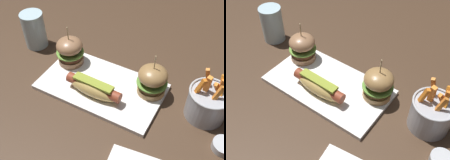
{
  "view_description": "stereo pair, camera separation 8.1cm",
  "coord_description": "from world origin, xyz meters",
  "views": [
    {
      "loc": [
        0.31,
        -0.5,
        0.63
      ],
      "look_at": [
        0.04,
        0.0,
        0.05
      ],
      "focal_mm": 44.64,
      "sensor_mm": 36.0,
      "label": 1
    },
    {
      "loc": [
        0.38,
        -0.46,
        0.63
      ],
      "look_at": [
        0.04,
        0.0,
        0.05
      ],
      "focal_mm": 44.64,
      "sensor_mm": 36.0,
      "label": 2
    }
  ],
  "objects": [
    {
      "name": "ground_plane",
      "position": [
        0.0,
        0.0,
        0.0
      ],
      "size": [
        3.0,
        3.0,
        0.0
      ],
      "primitive_type": "plane",
      "color": "#422D1E"
    },
    {
      "name": "fries_bucket",
      "position": [
        0.31,
        0.05,
        0.05
      ],
      "size": [
        0.11,
        0.11,
        0.14
      ],
      "color": "#A8AAB2",
      "rests_on": "ground"
    },
    {
      "name": "hot_dog",
      "position": [
        -0.0,
        -0.04,
        0.04
      ],
      "size": [
        0.18,
        0.05,
        0.05
      ],
      "color": "tan",
      "rests_on": "platter_main"
    },
    {
      "name": "slider_right",
      "position": [
        0.14,
        0.05,
        0.06
      ],
      "size": [
        0.09,
        0.09,
        0.14
      ],
      "color": "olive",
      "rests_on": "platter_main"
    },
    {
      "name": "sauce_ramekin",
      "position": [
        0.38,
        -0.03,
        0.01
      ],
      "size": [
        0.06,
        0.06,
        0.02
      ],
      "color": "#B7BABF",
      "rests_on": "ground"
    },
    {
      "name": "platter_main",
      "position": [
        0.0,
        0.0,
        0.01
      ],
      "size": [
        0.37,
        0.21,
        0.01
      ],
      "primitive_type": "cube",
      "color": "white",
      "rests_on": "ground"
    },
    {
      "name": "water_glass",
      "position": [
        -0.31,
        0.08,
        0.06
      ],
      "size": [
        0.08,
        0.08,
        0.13
      ],
      "primitive_type": "cylinder",
      "color": "silver",
      "rests_on": "ground"
    },
    {
      "name": "slider_left",
      "position": [
        -0.14,
        0.05,
        0.06
      ],
      "size": [
        0.09,
        0.09,
        0.14
      ],
      "color": "#966A48",
      "rests_on": "platter_main"
    }
  ]
}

